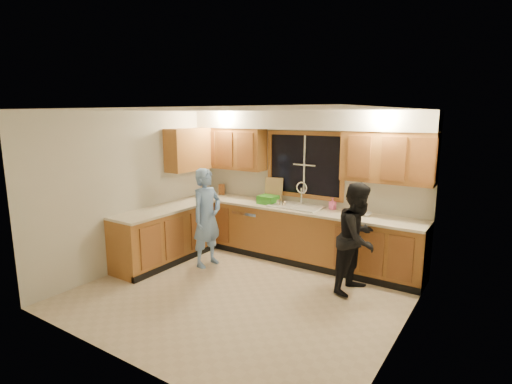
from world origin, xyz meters
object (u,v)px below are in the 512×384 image
knife_block (222,189)px  dish_crate (268,200)px  dishwasher (253,229)px  sink (296,210)px  soap_bottle (333,204)px  bowl (365,214)px  stove (139,244)px  man (207,218)px  woman (358,238)px

knife_block → dish_crate: 1.19m
dishwasher → dish_crate: 0.66m
sink → dish_crate: size_ratio=2.85×
knife_block → soap_bottle: 2.28m
dishwasher → dish_crate: (0.32, -0.01, 0.58)m
dish_crate → bowl: (1.68, 0.09, -0.05)m
stove → bowl: bowl is taller
dishwasher → bowl: size_ratio=4.01×
sink → man: (-1.09, -1.01, -0.06)m
man → woman: man is taller
knife_block → soap_bottle: (2.28, 0.01, -0.00)m
dishwasher → woman: woman is taller
man → soap_bottle: bearing=-49.0°
dish_crate → soap_bottle: soap_bottle is taller
dishwasher → dish_crate: bearing=-2.6°
soap_bottle → bowl: 0.59m
stove → knife_block: 2.08m
woman → knife_block: bearing=84.7°
soap_bottle → sink: bearing=-163.0°
stove → knife_block: bearing=87.3°
stove → knife_block: knife_block is taller
stove → dish_crate: 2.26m
sink → man: bearing=-137.2°
sink → bowl: (1.15, 0.06, 0.08)m
knife_block → man: bearing=-89.8°
man → soap_bottle: (1.67, 1.18, 0.21)m
woman → dish_crate: bearing=81.4°
knife_block → woman: bearing=-42.3°
sink → knife_block: (-1.71, 0.17, 0.15)m
sink → dish_crate: 0.55m
soap_bottle → knife_block: bearing=-179.8°
dishwasher → sink: bearing=1.0°
sink → woman: 1.44m
stove → dish_crate: dish_crate is taller
stove → woman: bearing=21.1°
stove → man: (0.71, 0.82, 0.35)m
knife_block → bowl: knife_block is taller
dish_crate → stove: bearing=-125.2°
man → soap_bottle: man is taller
dishwasher → knife_block: size_ratio=4.16×
bowl → soap_bottle: bearing=168.4°
soap_bottle → woman: bearing=-48.4°
sink → woman: woman is taller
stove → soap_bottle: 3.16m
man → woman: size_ratio=1.04×
sink → dish_crate: sink is taller
woman → dishwasher: bearing=83.6°
woman → soap_bottle: woman is taller
dishwasher → stove: (-0.95, -1.81, 0.04)m
knife_block → dish_crate: knife_block is taller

